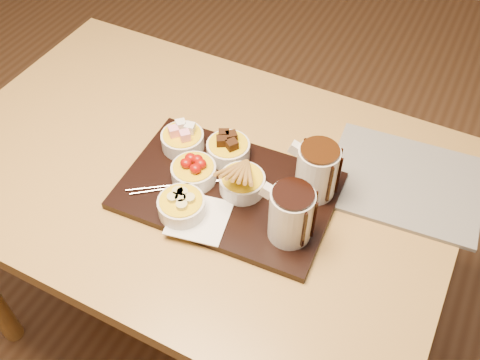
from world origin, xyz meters
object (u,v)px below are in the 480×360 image
at_px(serving_board, 228,191).
at_px(newspaper, 404,181).
at_px(dining_table, 196,193).
at_px(pitcher_milk_chocolate, 317,172).
at_px(bowl_strawberries, 194,173).
at_px(pitcher_dark_chocolate, 291,215).

relative_size(serving_board, newspaper, 1.36).
bearing_deg(dining_table, pitcher_milk_chocolate, 8.81).
relative_size(bowl_strawberries, pitcher_dark_chocolate, 0.82).
bearing_deg(serving_board, bowl_strawberries, -176.42).
bearing_deg(serving_board, pitcher_milk_chocolate, 21.80).
bearing_deg(pitcher_milk_chocolate, pitcher_dark_chocolate, -94.40).
height_order(dining_table, pitcher_dark_chocolate, pitcher_dark_chocolate).
xyz_separation_m(pitcher_milk_chocolate, newspaper, (0.17, 0.13, -0.07)).
bearing_deg(dining_table, newspaper, 20.90).
distance_m(bowl_strawberries, pitcher_dark_chocolate, 0.25).
bearing_deg(pitcher_dark_chocolate, bowl_strawberries, 167.35).
distance_m(bowl_strawberries, pitcher_milk_chocolate, 0.27).
bearing_deg(pitcher_milk_chocolate, dining_table, -174.36).
relative_size(serving_board, pitcher_milk_chocolate, 3.79).
relative_size(dining_table, bowl_strawberries, 12.00).
height_order(pitcher_dark_chocolate, pitcher_milk_chocolate, same).
height_order(bowl_strawberries, newspaper, bowl_strawberries).
xyz_separation_m(dining_table, newspaper, (0.45, 0.17, 0.10)).
distance_m(serving_board, pitcher_dark_chocolate, 0.19).
distance_m(dining_table, bowl_strawberries, 0.15).
xyz_separation_m(serving_board, bowl_strawberries, (-0.08, -0.01, 0.03)).
xyz_separation_m(serving_board, pitcher_dark_chocolate, (0.17, -0.05, 0.07)).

